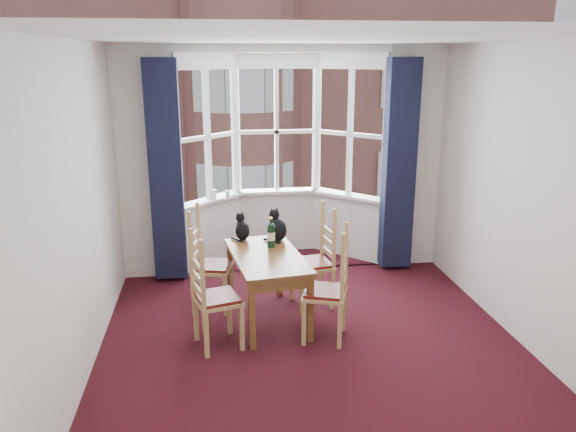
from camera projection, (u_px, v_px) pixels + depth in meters
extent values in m
plane|color=black|center=(316.00, 356.00, 5.17)|extent=(4.50, 4.50, 0.00)
plane|color=white|center=(320.00, 38.00, 4.40)|extent=(4.50, 4.50, 0.00)
plane|color=silver|center=(74.00, 219.00, 4.52)|extent=(0.00, 4.50, 4.50)
plane|color=silver|center=(536.00, 202.00, 5.05)|extent=(0.00, 4.50, 4.50)
plane|color=silver|center=(407.00, 335.00, 2.64)|extent=(4.00, 0.00, 4.00)
cube|color=silver|center=(147.00, 165.00, 6.71)|extent=(0.70, 0.12, 2.80)
cube|color=silver|center=(412.00, 159.00, 7.14)|extent=(0.70, 0.12, 2.80)
cube|color=#161832|center=(166.00, 172.00, 6.58)|extent=(0.38, 0.22, 2.60)
cube|color=#161832|center=(399.00, 166.00, 6.95)|extent=(0.38, 0.22, 2.60)
cube|color=brown|center=(267.00, 256.00, 5.70)|extent=(0.83, 1.32, 0.04)
cube|color=brown|center=(252.00, 316.00, 5.20)|extent=(0.07, 0.07, 0.68)
cube|color=brown|center=(230.00, 272.00, 6.26)|extent=(0.07, 0.07, 0.68)
cube|color=brown|center=(310.00, 309.00, 5.35)|extent=(0.07, 0.07, 0.68)
cube|color=brown|center=(280.00, 267.00, 6.41)|extent=(0.07, 0.07, 0.68)
cube|color=tan|center=(218.00, 299.00, 5.24)|extent=(0.50, 0.51, 0.06)
cube|color=#55160E|center=(218.00, 297.00, 5.23)|extent=(0.45, 0.46, 0.03)
cube|color=tan|center=(212.00, 267.00, 6.03)|extent=(0.48, 0.50, 0.06)
cube|color=#55160E|center=(212.00, 265.00, 6.03)|extent=(0.44, 0.45, 0.03)
cube|color=tan|center=(325.00, 292.00, 5.38)|extent=(0.51, 0.53, 0.06)
cube|color=#55160E|center=(325.00, 291.00, 5.37)|extent=(0.46, 0.48, 0.03)
cube|color=tan|center=(312.00, 264.00, 6.11)|extent=(0.46, 0.48, 0.06)
cube|color=#55160E|center=(312.00, 263.00, 6.11)|extent=(0.41, 0.43, 0.03)
ellipsoid|color=black|center=(243.00, 231.00, 6.15)|extent=(0.20, 0.24, 0.20)
sphere|color=black|center=(240.00, 218.00, 6.18)|extent=(0.12, 0.12, 0.10)
cone|color=black|center=(238.00, 214.00, 6.15)|extent=(0.04, 0.04, 0.04)
cone|color=black|center=(242.00, 213.00, 6.17)|extent=(0.04, 0.04, 0.04)
ellipsoid|color=black|center=(278.00, 230.00, 6.12)|extent=(0.26, 0.29, 0.24)
sphere|color=black|center=(274.00, 215.00, 6.15)|extent=(0.15, 0.15, 0.11)
cone|color=black|center=(272.00, 210.00, 6.12)|extent=(0.05, 0.05, 0.05)
cone|color=black|center=(277.00, 209.00, 6.15)|extent=(0.05, 0.05, 0.05)
cylinder|color=black|center=(271.00, 236.00, 5.90)|extent=(0.08, 0.08, 0.23)
sphere|color=black|center=(271.00, 226.00, 5.87)|extent=(0.07, 0.07, 0.07)
cylinder|color=black|center=(271.00, 222.00, 5.86)|extent=(0.03, 0.03, 0.10)
cylinder|color=gold|center=(271.00, 218.00, 5.84)|extent=(0.03, 0.03, 0.02)
cylinder|color=silver|center=(271.00, 236.00, 5.90)|extent=(0.08, 0.08, 0.09)
cylinder|color=white|center=(214.00, 194.00, 7.27)|extent=(0.06, 0.06, 0.13)
cylinder|color=white|center=(228.00, 194.00, 7.33)|extent=(0.06, 0.06, 0.10)
plane|color=#333335|center=(226.00, 190.00, 37.53)|extent=(80.00, 80.00, 0.00)
cube|color=#8F5249|center=(237.00, 108.00, 18.46)|extent=(18.00, 6.00, 14.00)
cylinder|color=#8F5249|center=(242.00, 118.00, 15.61)|extent=(3.20, 3.20, 14.00)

